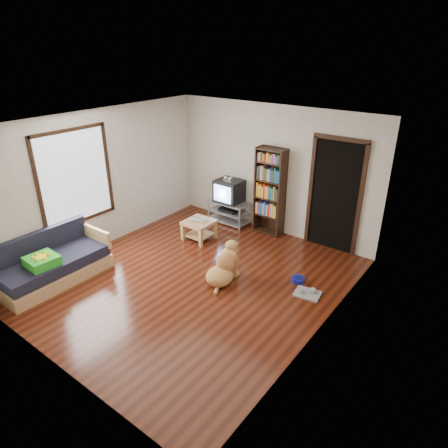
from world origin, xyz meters
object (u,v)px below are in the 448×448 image
Objects in this scene: laptop at (198,221)px; sofa at (54,265)px; grey_rag at (307,294)px; coffee_table at (199,226)px; tv_stand at (229,211)px; bookshelf at (270,187)px; green_cushion at (42,261)px; crt_tv at (230,190)px; dog at (224,267)px; dog_bowl at (298,279)px.

laptop is 0.19× the size of sofa.
coffee_table is (-2.64, 0.46, 0.27)m from grey_rag.
grey_rag is at bearing -29.30° from tv_stand.
coffee_table is (-0.94, -1.12, -0.72)m from bookshelf.
grey_rag is at bearing 37.84° from green_cushion.
laptop is 0.19× the size of bookshelf.
tv_stand is 1.55× the size of crt_tv.
dog is (1.33, -0.90, -0.16)m from laptop.
crt_tv is (-2.35, 1.26, 0.70)m from dog_bowl.
bookshelf is at bearing 43.34° from laptop.
dog_bowl is 0.12× the size of sofa.
crt_tv is at bearing 124.13° from dog.
coffee_table is (0.86, 2.84, -0.22)m from green_cushion.
dog reaches higher than coffee_table.
green_cushion is 0.78× the size of crt_tv.
grey_rag is 2.52m from bookshelf.
laptop is 0.87× the size of grey_rag.
dog_bowl is 0.24× the size of tv_stand.
grey_rag is 2.70m from coffee_table.
bookshelf is 1.00× the size of sofa.
bookshelf is at bearing 136.45° from dog_bowl.
tv_stand is 1.02m from coffee_table.
laptop is at bearing -129.46° from bookshelf.
laptop is 2.76m from sofa.
tv_stand is at bearing 152.24° from dog_bowl.
laptop is 1.58× the size of dog_bowl.
coffee_table is at bearing 82.80° from laptop.
sofa is (-0.97, -3.65, -0.48)m from crt_tv.
dog_bowl is at bearing 35.34° from dog.
green_cushion reaches higher than dog_bowl.
green_cushion is 2.98m from coffee_table.
laptop is 0.60× the size of crt_tv.
tv_stand reaches higher than dog_bowl.
dog_bowl is at bearing 35.78° from sofa.
dog_bowl reaches higher than grey_rag.
sofa is at bearing -105.02° from tv_stand.
green_cushion is 0.36m from sofa.
tv_stand reaches higher than laptop.
sofa is (-1.92, -3.72, -0.74)m from bookshelf.
laptop is 0.63× the size of coffee_table.
dog_bowl is at bearing 140.19° from grey_rag.
coffee_table is at bearing 145.13° from dog.
crt_tv reaches higher than dog_bowl.
tv_stand is 0.47m from crt_tv.
tv_stand is (-0.01, 1.05, -0.14)m from laptop.
dog_bowl is at bearing 43.04° from green_cushion.
dog is at bearing -41.19° from laptop.
laptop is 1.60m from bookshelf.
bookshelf reaches higher than laptop.
sofa reaches higher than green_cushion.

